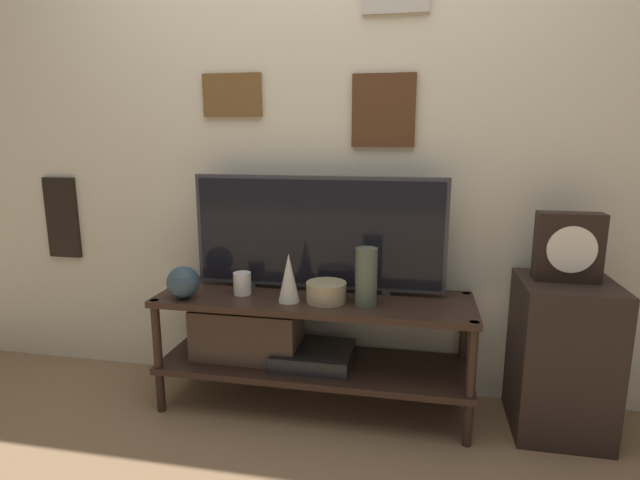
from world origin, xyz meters
name	(u,v)px	position (x,y,z in m)	size (l,w,h in m)	color
ground_plane	(302,436)	(0.00, 0.00, 0.00)	(12.00, 12.00, 0.00)	#846647
wall_back	(324,119)	(0.00, 0.53, 1.35)	(6.40, 0.08, 2.70)	beige
media_console	(288,335)	(-0.12, 0.26, 0.35)	(1.45, 0.44, 0.55)	black
television	(317,233)	(0.00, 0.36, 0.83)	(1.19, 0.05, 0.55)	#333338
vase_wide_bowl	(326,292)	(0.07, 0.20, 0.59)	(0.18, 0.18, 0.09)	tan
vase_slim_bronze	(289,278)	(-0.09, 0.17, 0.66)	(0.10, 0.10, 0.22)	beige
vase_tall_ceramic	(366,277)	(0.25, 0.20, 0.67)	(0.10, 0.10, 0.25)	#4C5647
vase_round_glass	(183,282)	(-0.58, 0.13, 0.62)	(0.15, 0.15, 0.15)	#2D4251
candle_jar	(242,283)	(-0.33, 0.23, 0.60)	(0.08, 0.08, 0.10)	silver
side_table	(561,357)	(1.09, 0.28, 0.34)	(0.39, 0.40, 0.67)	black
mantel_clock	(568,247)	(1.08, 0.30, 0.82)	(0.26, 0.11, 0.29)	black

